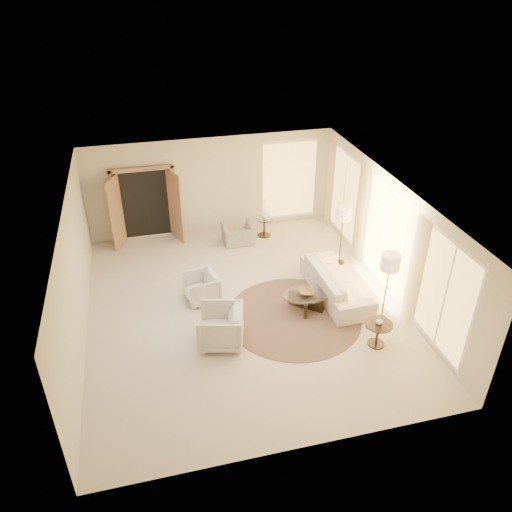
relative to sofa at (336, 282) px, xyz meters
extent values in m
cube|color=beige|center=(-2.26, 0.04, -0.36)|extent=(7.00, 8.00, 0.02)
cube|color=white|center=(-2.26, 0.04, 2.45)|extent=(7.00, 8.00, 0.02)
cube|color=beige|center=(-2.26, 4.04, 1.05)|extent=(7.00, 0.04, 2.80)
cube|color=beige|center=(-2.26, -3.96, 1.05)|extent=(7.00, 0.04, 2.80)
cube|color=beige|center=(-5.76, 0.04, 1.05)|extent=(0.04, 8.00, 2.80)
cube|color=beige|center=(1.24, 0.04, 1.05)|extent=(0.04, 8.00, 2.80)
cube|color=#A27353|center=(-4.16, 3.93, 0.73)|extent=(1.80, 0.12, 2.16)
cube|color=#A27353|center=(-4.96, 3.66, 0.68)|extent=(0.35, 0.66, 2.00)
cube|color=#A27353|center=(-3.36, 3.66, 0.68)|extent=(0.35, 0.66, 2.00)
cylinder|color=#3B271E|center=(-1.23, -0.57, -0.35)|extent=(3.05, 3.05, 0.01)
imported|color=beige|center=(0.00, 0.00, 0.00)|extent=(1.03, 2.45, 0.71)
imported|color=beige|center=(-3.14, 0.58, 0.03)|extent=(0.79, 0.83, 0.76)
imported|color=beige|center=(-2.99, -1.04, 0.11)|extent=(1.04, 1.08, 0.92)
imported|color=gray|center=(-1.72, 3.03, 0.03)|extent=(0.87, 0.57, 0.76)
cube|color=black|center=(-0.87, -0.35, -0.16)|extent=(0.70, 0.61, 0.38)
cube|color=black|center=(-0.87, -0.35, -0.16)|extent=(0.37, 0.83, 0.38)
cylinder|color=white|center=(-0.87, -0.35, 0.05)|extent=(1.39, 1.39, 0.02)
cylinder|color=black|center=(0.16, -1.89, -0.34)|extent=(0.36, 0.36, 0.03)
cylinder|color=black|center=(0.16, -1.89, -0.09)|extent=(0.05, 0.05, 0.51)
cylinder|color=black|center=(0.16, -1.89, 0.18)|extent=(0.57, 0.57, 0.03)
cylinder|color=#2E2218|center=(-0.90, 3.27, -0.34)|extent=(0.38, 0.38, 0.03)
cylinder|color=#2E2218|center=(-0.90, 3.27, -0.07)|extent=(0.06, 0.06, 0.54)
cylinder|color=white|center=(-0.90, 3.27, 0.21)|extent=(0.49, 0.49, 0.03)
cylinder|color=#2E2218|center=(0.64, 1.34, -0.34)|extent=(0.28, 0.28, 0.03)
cylinder|color=#2E2218|center=(0.64, 1.34, 0.34)|extent=(0.03, 0.03, 1.38)
cylinder|color=beige|center=(0.64, 1.34, 1.11)|extent=(0.40, 0.40, 0.34)
cylinder|color=#2E2218|center=(0.64, -1.16, -0.34)|extent=(0.29, 0.29, 0.03)
cylinder|color=#2E2218|center=(0.64, -1.16, 0.36)|extent=(0.03, 0.03, 1.44)
cylinder|color=beige|center=(0.64, -1.16, 1.16)|extent=(0.41, 0.41, 0.35)
imported|color=brown|center=(-0.87, -0.35, 0.11)|extent=(0.40, 0.40, 0.08)
imported|color=silver|center=(0.16, -1.89, 0.26)|extent=(0.18, 0.18, 0.15)
imported|color=silver|center=(-0.90, 3.27, 0.35)|extent=(0.32, 0.32, 0.26)
camera|label=1|loc=(-4.24, -9.06, 6.65)|focal=35.00mm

